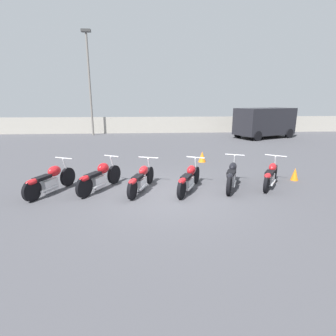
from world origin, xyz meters
TOP-DOWN VIEW (x-y plane):
  - ground_plane at (0.00, 0.00)m, footprint 60.00×60.00m
  - fence_back at (0.00, 15.60)m, footprint 40.00×0.04m
  - light_pole_left at (-5.23, 14.50)m, footprint 0.70×0.35m
  - motorcycle_slot_0 at (-3.68, 0.42)m, footprint 1.05×1.97m
  - motorcycle_slot_1 at (-2.20, 0.60)m, footprint 1.12×1.93m
  - motorcycle_slot_2 at (-0.88, 0.43)m, footprint 0.97×2.08m
  - motorcycle_slot_3 at (0.64, 0.35)m, footprint 1.10×2.01m
  - motorcycle_slot_4 at (2.06, 0.48)m, footprint 1.00×1.91m
  - motorcycle_slot_5 at (3.42, 0.57)m, footprint 1.27×1.72m
  - parked_van at (8.17, 12.05)m, footprint 4.94×3.68m
  - traffic_cone_near at (4.62, 1.21)m, footprint 0.26×0.26m
  - traffic_cone_far at (1.85, 4.31)m, footprint 0.35×0.35m

SIDE VIEW (x-z plane):
  - ground_plane at x=0.00m, z-range 0.00..0.00m
  - traffic_cone_near at x=4.62m, z-range 0.00..0.46m
  - traffic_cone_far at x=1.85m, z-range 0.00..0.49m
  - motorcycle_slot_5 at x=3.42m, z-range -0.08..0.87m
  - motorcycle_slot_2 at x=-0.88m, z-range -0.08..0.88m
  - motorcycle_slot_3 at x=0.64m, z-range -0.08..0.88m
  - motorcycle_slot_0 at x=-3.68m, z-range -0.07..0.93m
  - motorcycle_slot_4 at x=2.06m, z-range -0.08..0.94m
  - motorcycle_slot_1 at x=-2.20m, z-range -0.07..0.95m
  - fence_back at x=0.00m, z-range 0.00..1.40m
  - parked_van at x=8.17m, z-range 0.12..2.35m
  - light_pole_left at x=-5.23m, z-range 0.69..8.67m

